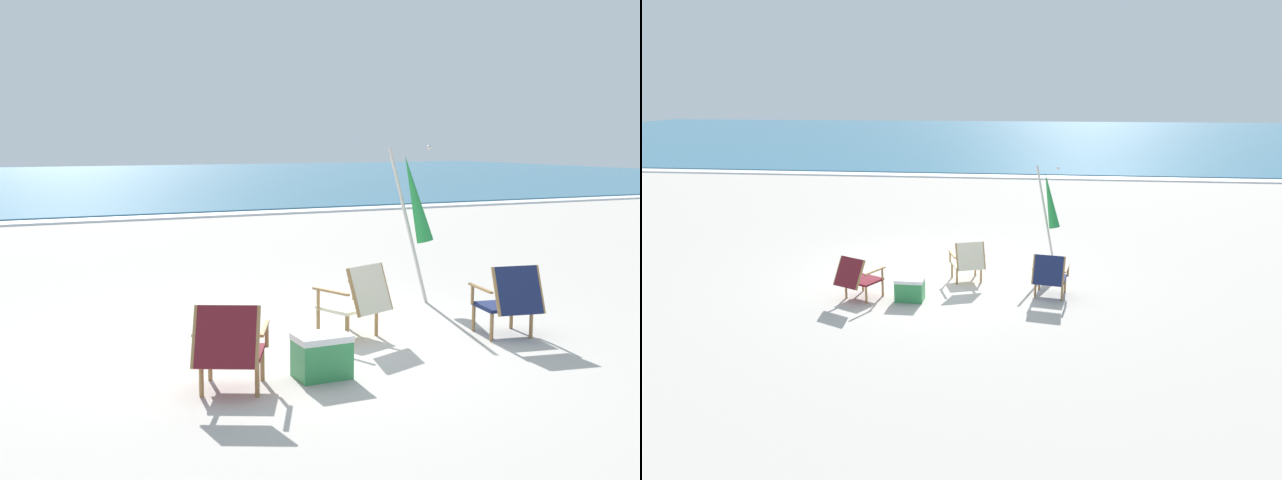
{
  "view_description": "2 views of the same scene",
  "coord_description": "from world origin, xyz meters",
  "views": [
    {
      "loc": [
        -3.0,
        -7.32,
        2.13
      ],
      "look_at": [
        0.85,
        1.17,
        0.88
      ],
      "focal_mm": 42.0,
      "sensor_mm": 36.0,
      "label": 1
    },
    {
      "loc": [
        1.72,
        -10.52,
        3.56
      ],
      "look_at": [
        0.45,
        0.11,
        0.71
      ],
      "focal_mm": 32.0,
      "sensor_mm": 36.0,
      "label": 2
    }
  ],
  "objects": [
    {
      "name": "beach_chair_front_right",
      "position": [
        0.62,
        -0.31,
        0.43
      ],
      "size": [
        0.77,
        0.83,
        0.82
      ],
      "color": "beige",
      "rests_on": "ground"
    },
    {
      "name": "ground_plane",
      "position": [
        0.0,
        0.0,
        0.0
      ],
      "size": [
        80.0,
        80.0,
        0.0
      ],
      "primitive_type": "plane",
      "color": "#B2AAA0"
    },
    {
      "name": "beach_chair_back_right",
      "position": [
        -1.18,
        -1.47,
        0.43
      ],
      "size": [
        0.84,
        0.91,
        0.79
      ],
      "color": "maroon",
      "rests_on": "ground"
    },
    {
      "name": "umbrella_furled_green",
      "position": [
        2.14,
        1.03,
        1.35
      ],
      "size": [
        0.57,
        0.47,
        2.07
      ],
      "color": "#B7B2A8",
      "rests_on": "ground"
    },
    {
      "name": "sea",
      "position": [
        0.0,
        33.47,
        0.05
      ],
      "size": [
        80.0,
        40.0,
        0.1
      ],
      "primitive_type": "cube",
      "color": "#2D6684",
      "rests_on": "ground"
    },
    {
      "name": "beach_chair_back_left",
      "position": [
        2.12,
        -0.98,
        0.43
      ],
      "size": [
        0.68,
        0.78,
        0.81
      ],
      "color": "#19234C",
      "rests_on": "ground"
    },
    {
      "name": "surf_band",
      "position": [
        0.0,
        13.17,
        0.03
      ],
      "size": [
        80.0,
        1.1,
        0.06
      ],
      "primitive_type": "cube",
      "color": "white",
      "rests_on": "ground"
    },
    {
      "name": "cooler_box",
      "position": [
        -0.28,
        -1.37,
        0.2
      ],
      "size": [
        0.49,
        0.35,
        0.4
      ],
      "color": "#338C4C",
      "rests_on": "ground"
    }
  ]
}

